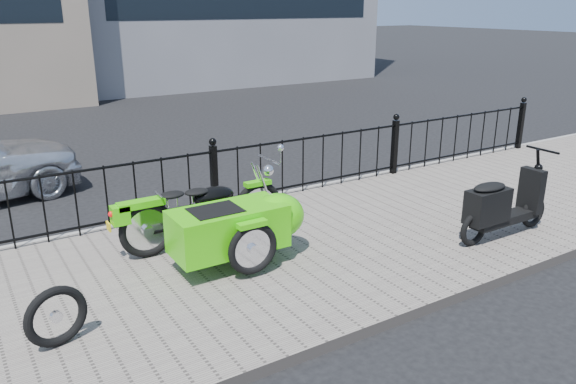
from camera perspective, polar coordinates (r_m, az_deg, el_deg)
ground at (r=7.37m, az=-3.04°, el=-5.54°), size 120.00×120.00×0.00m
sidewalk at (r=6.95m, az=-1.03°, el=-6.52°), size 30.00×3.80×0.12m
curb at (r=8.55m, az=-7.75°, el=-1.79°), size 30.00×0.10×0.12m
iron_fence at (r=8.26m, az=-7.50°, el=1.35°), size 14.11×0.11×1.08m
motorcycle_sidecar at (r=6.59m, az=-5.23°, el=-2.98°), size 2.28×1.48×0.98m
scooter at (r=7.68m, az=20.80°, el=-1.38°), size 1.63×0.47×1.10m
spare_tire at (r=5.43m, az=-22.47°, el=-11.62°), size 0.57×0.21×0.57m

